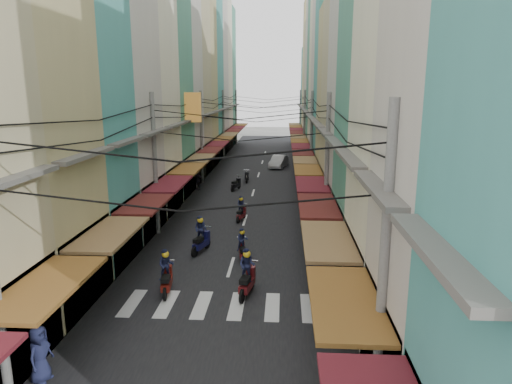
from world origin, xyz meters
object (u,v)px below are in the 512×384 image
at_px(market_umbrella, 385,232).
at_px(white_car, 279,168).
at_px(bicycle, 377,250).
at_px(traffic_sign, 372,257).

bearing_deg(market_umbrella, white_car, 100.28).
height_order(bicycle, market_umbrella, market_umbrella).
bearing_deg(white_car, market_umbrella, -67.51).
relative_size(bicycle, traffic_sign, 0.48).
xyz_separation_m(white_car, market_umbrella, (5.20, -28.67, 2.00)).
bearing_deg(white_car, traffic_sign, -71.04).
height_order(white_car, bicycle, white_car).
bearing_deg(bicycle, white_car, 8.97).
xyz_separation_m(white_car, traffic_sign, (3.87, -32.67, 2.29)).
distance_m(white_car, traffic_sign, 32.97).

